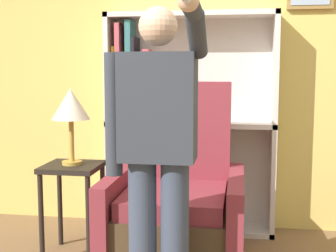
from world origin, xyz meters
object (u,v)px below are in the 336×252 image
table_lamp (71,107)px  armchair (177,210)px  bookcase (168,129)px  side_table (73,184)px  person_standing (158,148)px

table_lamp → armchair: bearing=-2.1°
bookcase → side_table: bookcase is taller
bookcase → armchair: 0.86m
armchair → side_table: 0.77m
bookcase → table_lamp: (-0.59, -0.67, 0.23)m
armchair → person_standing: size_ratio=0.75×
person_standing → table_lamp: 1.09m
armchair → table_lamp: 1.04m
bookcase → person_standing: 1.46m
armchair → person_standing: bearing=-90.0°
bookcase → table_lamp: size_ratio=3.31×
armchair → side_table: size_ratio=1.88×
side_table → table_lamp: (0.00, 0.00, 0.55)m
bookcase → side_table: size_ratio=2.69×
armchair → table_lamp: (-0.76, 0.03, 0.70)m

